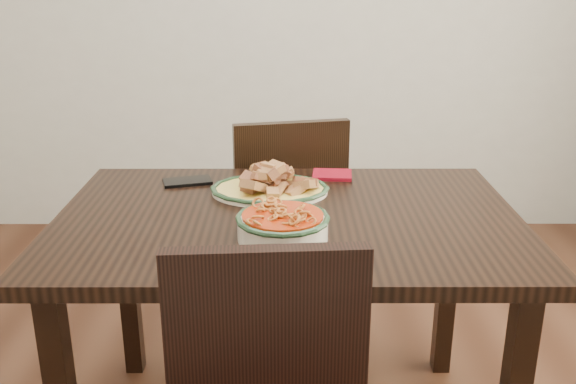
{
  "coord_description": "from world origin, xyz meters",
  "views": [
    {
      "loc": [
        0.06,
        -1.69,
        1.41
      ],
      "look_at": [
        0.06,
        0.01,
        0.81
      ],
      "focal_mm": 40.0,
      "sensor_mm": 36.0,
      "label": 1
    }
  ],
  "objects_px": {
    "noodle_bowl": "(283,223)",
    "smartphone": "(187,181)",
    "fish_plate": "(270,179)",
    "dining_table": "(288,243)",
    "chair_far": "(286,214)"
  },
  "relations": [
    {
      "from": "noodle_bowl",
      "to": "smartphone",
      "type": "bearing_deg",
      "value": 124.81
    },
    {
      "from": "fish_plate",
      "to": "noodle_bowl",
      "type": "distance_m",
      "value": 0.35
    },
    {
      "from": "smartphone",
      "to": "fish_plate",
      "type": "bearing_deg",
      "value": -35.96
    },
    {
      "from": "smartphone",
      "to": "noodle_bowl",
      "type": "bearing_deg",
      "value": -70.85
    },
    {
      "from": "dining_table",
      "to": "smartphone",
      "type": "height_order",
      "value": "smartphone"
    },
    {
      "from": "noodle_bowl",
      "to": "smartphone",
      "type": "distance_m",
      "value": 0.55
    },
    {
      "from": "fish_plate",
      "to": "noodle_bowl",
      "type": "xyz_separation_m",
      "value": [
        0.04,
        -0.35,
        -0.0
      ]
    },
    {
      "from": "chair_far",
      "to": "fish_plate",
      "type": "xyz_separation_m",
      "value": [
        -0.05,
        -0.46,
        0.3
      ]
    },
    {
      "from": "chair_far",
      "to": "smartphone",
      "type": "distance_m",
      "value": 0.55
    },
    {
      "from": "dining_table",
      "to": "chair_far",
      "type": "xyz_separation_m",
      "value": [
        -0.01,
        0.64,
        -0.16
      ]
    },
    {
      "from": "fish_plate",
      "to": "chair_far",
      "type": "bearing_deg",
      "value": 84.2
    },
    {
      "from": "noodle_bowl",
      "to": "dining_table",
      "type": "bearing_deg",
      "value": 85.27
    },
    {
      "from": "chair_far",
      "to": "fish_plate",
      "type": "bearing_deg",
      "value": 71.89
    },
    {
      "from": "dining_table",
      "to": "fish_plate",
      "type": "bearing_deg",
      "value": 107.27
    },
    {
      "from": "dining_table",
      "to": "noodle_bowl",
      "type": "height_order",
      "value": "noodle_bowl"
    }
  ]
}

